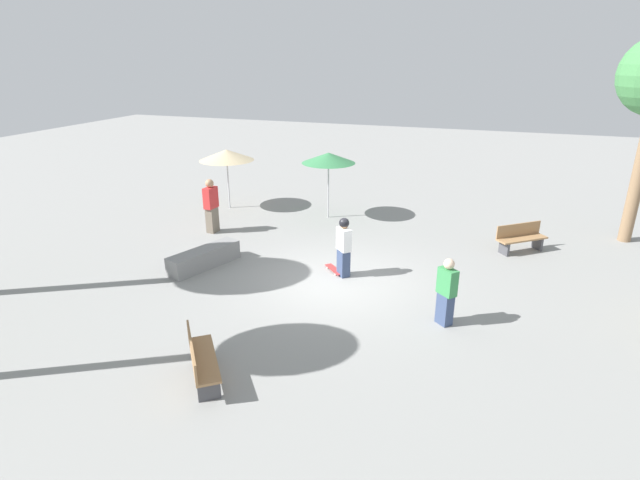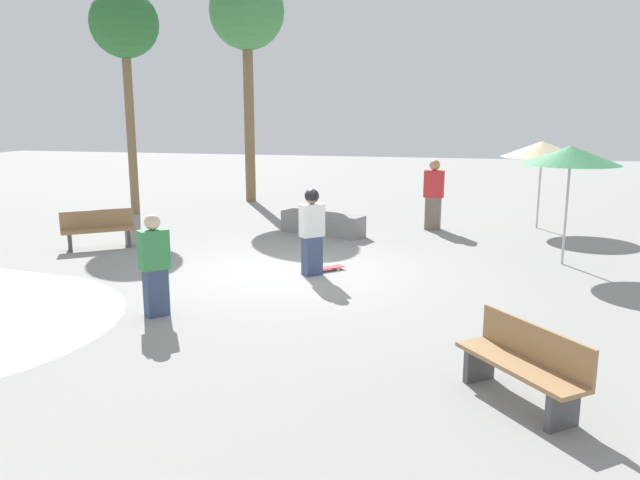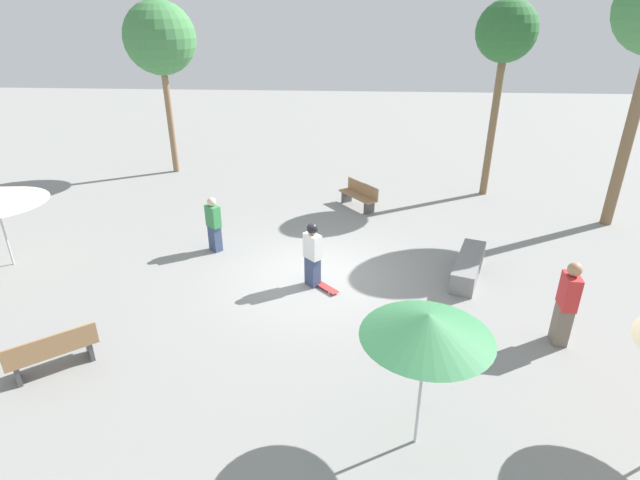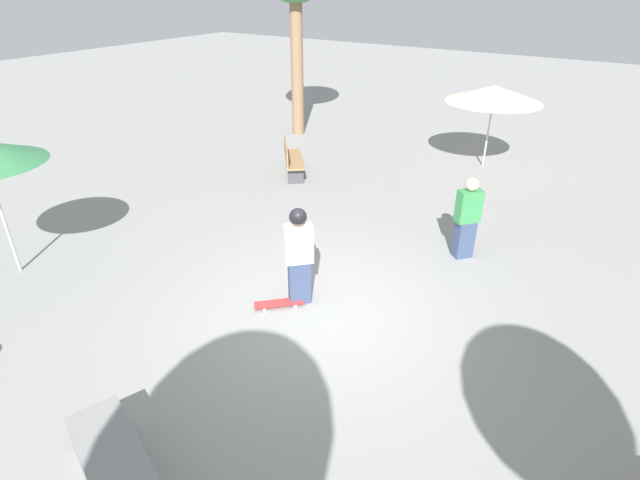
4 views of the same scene
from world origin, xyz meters
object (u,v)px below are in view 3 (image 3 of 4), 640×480
at_px(skateboard, 325,287).
at_px(palm_tree_right, 506,35).
at_px(skater_main, 312,252).
at_px(concrete_ledge, 468,266).
at_px(bench_near, 359,195).
at_px(bench_far, 52,352).
at_px(bystander_watching, 214,225).
at_px(palm_tree_left, 160,39).
at_px(bystander_far, 566,304).
at_px(shade_umbrella_green, 428,326).

xyz_separation_m(skateboard, palm_tree_right, (7.14, -5.38, 5.32)).
relative_size(skater_main, concrete_ledge, 0.73).
xyz_separation_m(skater_main, skateboard, (-0.18, -0.32, -0.83)).
relative_size(bench_near, bench_far, 1.01).
bearing_deg(bystander_watching, concrete_ledge, 33.00).
height_order(skater_main, skateboard, skater_main).
height_order(skater_main, bystander_watching, skater_main).
bearing_deg(palm_tree_left, skateboard, -143.53).
height_order(concrete_ledge, palm_tree_left, palm_tree_left).
distance_m(bench_near, bystander_far, 8.32).
bearing_deg(palm_tree_right, concrete_ledge, 163.93).
bearing_deg(skater_main, skateboard, 16.04).
bearing_deg(skateboard, bystander_far, 25.75).
distance_m(palm_tree_right, bystander_far, 9.98).
bearing_deg(concrete_ledge, bystander_far, -154.06).
xyz_separation_m(palm_tree_left, bystander_watching, (-7.14, -3.51, -4.32)).
xyz_separation_m(bench_near, bench_far, (-8.78, 5.75, 0.00)).
relative_size(skateboard, palm_tree_right, 0.11).
distance_m(bench_near, bench_far, 10.49).
xyz_separation_m(concrete_ledge, bench_near, (4.58, 2.74, 0.16)).
relative_size(shade_umbrella_green, palm_tree_left, 0.37).
bearing_deg(bench_near, skater_main, 130.14).
height_order(concrete_ledge, bench_far, bench_far).
distance_m(skateboard, palm_tree_left, 12.33).
bearing_deg(skateboard, palm_tree_left, 172.26).
distance_m(shade_umbrella_green, bystander_far, 4.44).
relative_size(skater_main, shade_umbrella_green, 0.69).
bearing_deg(palm_tree_left, bystander_watching, -153.84).
height_order(skater_main, shade_umbrella_green, shade_umbrella_green).
bearing_deg(palm_tree_left, palm_tree_right, -99.01).
xyz_separation_m(skateboard, bench_far, (-3.31, 4.90, 0.37)).
bearing_deg(palm_tree_right, palm_tree_left, 80.99).
height_order(skater_main, palm_tree_right, palm_tree_right).
xyz_separation_m(shade_umbrella_green, bystander_watching, (6.50, 4.87, -1.42)).
relative_size(bench_far, bystander_watching, 0.96).
distance_m(skater_main, skateboard, 0.91).
relative_size(concrete_ledge, shade_umbrella_green, 0.95).
relative_size(concrete_ledge, bystander_watching, 1.44).
relative_size(skateboard, palm_tree_left, 0.11).
height_order(concrete_ledge, bystander_watching, bystander_watching).
xyz_separation_m(bench_near, bystander_watching, (-3.56, 4.03, 0.36)).
height_order(shade_umbrella_green, palm_tree_left, palm_tree_left).
relative_size(bench_near, palm_tree_right, 0.24).
xyz_separation_m(bench_near, palm_tree_right, (1.66, -4.54, 4.95)).
height_order(bench_near, bystander_far, bystander_far).
height_order(palm_tree_right, bystander_watching, palm_tree_right).
bearing_deg(bench_far, skater_main, -1.83).
height_order(concrete_ledge, palm_tree_right, palm_tree_right).
distance_m(concrete_ledge, bench_near, 5.34).
bearing_deg(skater_main, bench_far, -97.02).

